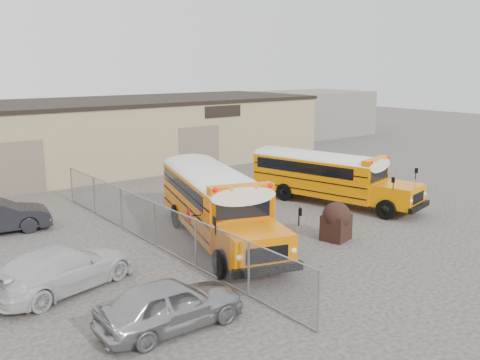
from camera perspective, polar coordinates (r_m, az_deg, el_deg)
ground at (r=22.92m, az=8.05°, el=-5.88°), size 120.00×120.00×0.00m
warehouse at (r=38.77m, az=-13.46°, el=4.92°), size 30.20×10.20×4.67m
chainlink_fence at (r=21.48m, az=-9.12°, el=-4.64°), size 0.07×18.07×1.81m
distant_building_right at (r=55.95m, az=7.86°, el=7.11°), size 10.00×8.00×4.40m
school_bus_left at (r=27.64m, az=-6.39°, el=0.93°), size 5.31×10.31×2.94m
school_bus_right at (r=31.13m, az=0.39°, el=1.99°), size 4.29×9.38×2.67m
tarp_bundle at (r=22.29m, az=10.23°, el=-4.28°), size 1.28×1.21×1.60m
car_silver at (r=15.01m, az=-7.41°, el=-13.00°), size 4.15×1.73×1.40m
car_white at (r=18.14m, az=-18.44°, el=-8.96°), size 5.28×3.34×1.42m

